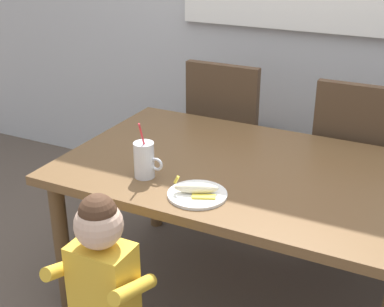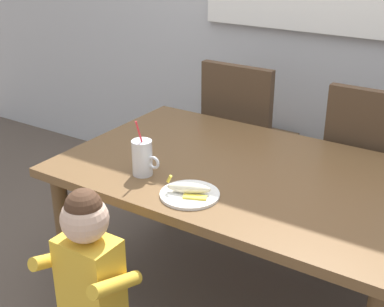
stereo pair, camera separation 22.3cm
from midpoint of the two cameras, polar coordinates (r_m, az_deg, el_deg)
name	(u,v)px [view 2 (the right image)]	position (r m, az deg, el deg)	size (l,w,h in m)	color
ground_plane	(238,301)	(2.63, 7.51, -15.60)	(24.00, 24.00, 0.00)	brown
dining_table	(243,186)	(2.29, 8.33, -3.56)	(1.54, 0.98, 0.70)	brown
dining_chair_left	(244,132)	(3.07, 7.77, 2.26)	(0.44, 0.44, 0.96)	#4C3826
dining_chair_right	(370,165)	(2.82, 20.91, -1.23)	(0.44, 0.44, 0.96)	#4C3826
toddler_standing	(89,267)	(1.95, -7.81, -12.17)	(0.33, 0.24, 0.84)	#3F4760
milk_cup	(143,160)	(2.16, -2.43, -0.73)	(0.13, 0.09, 0.25)	silver
snack_plate	(190,195)	(2.01, 2.93, -4.53)	(0.23, 0.23, 0.01)	white
peeled_banana	(189,188)	(2.00, 2.90, -3.88)	(0.18, 0.13, 0.07)	#F4EAC6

